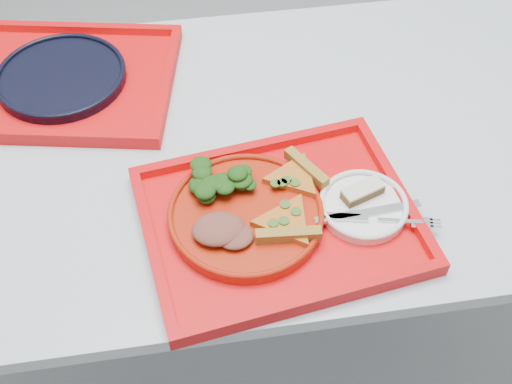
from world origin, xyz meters
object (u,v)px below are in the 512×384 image
tray_main (279,222)px  navy_plate (62,78)px  tray_far (63,83)px  dinner_plate (246,216)px  dessert_bar (363,191)px

tray_main → navy_plate: 0.56m
tray_far → dinner_plate: size_ratio=1.73×
tray_main → navy_plate: navy_plate is taller
tray_main → tray_far: (-0.38, 0.42, 0.00)m
tray_main → dessert_bar: dessert_bar is taller
dinner_plate → navy_plate: dinner_plate is taller
tray_far → dinner_plate: bearing=-40.7°
dinner_plate → tray_far: bearing=128.0°
tray_far → dessert_bar: bearing=-26.1°
tray_far → dinner_plate: dinner_plate is taller
tray_far → navy_plate: 0.01m
dinner_plate → dessert_bar: (0.20, 0.01, 0.02)m
dessert_bar → tray_main: bearing=167.7°
tray_main → dessert_bar: (0.15, 0.02, 0.03)m
tray_main → dessert_bar: size_ratio=5.71×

